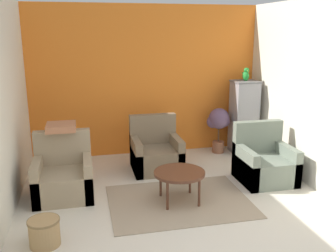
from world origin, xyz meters
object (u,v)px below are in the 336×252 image
Objects in this scene: coffee_table at (179,174)px; birdcage at (244,117)px; armchair_right at (264,163)px; armchair_middle at (156,153)px; potted_plant at (219,123)px; wicker_basket at (44,232)px; armchair_left at (64,177)px; parrot at (246,75)px.

birdcage reaches higher than coffee_table.
armchair_right and armchair_middle have the same top height.
potted_plant is (-0.21, 1.50, 0.32)m from armchair_right.
armchair_left is at bearing 82.66° from wicker_basket.
potted_plant is 2.50× the size of wicker_basket.
armchair_middle is (-1.57, 0.88, 0.00)m from armchair_right.
birdcage is 0.49m from potted_plant.
armchair_left is 3.56× the size of parrot.
armchair_right is 3.56× the size of parrot.
birdcage is 4.38m from wicker_basket.
potted_plant reaches higher than coffee_table.
potted_plant is (-0.47, 0.08, -0.92)m from parrot.
coffee_table is 0.50× the size of birdcage.
birdcage is (1.83, 0.54, 0.42)m from armchair_middle.
birdcage is at bearing 16.29° from armchair_middle.
coffee_table is 2.34m from potted_plant.
armchair_right reaches higher than coffee_table.
coffee_table is at bearing -87.06° from armchair_middle.
potted_plant is at bearing 25.58° from armchair_left.
parrot is 1.04m from potted_plant.
armchair_right reaches higher than wicker_basket.
potted_plant is at bearing 24.41° from armchair_middle.
armchair_left is 2.57× the size of wicker_basket.
coffee_table is at bearing 22.48° from wicker_basket.
coffee_table is at bearing -163.50° from armchair_right.
potted_plant is at bearing 56.36° from coffee_table.
armchair_left is 0.65× the size of birdcage.
parrot reaches higher than birdcage.
potted_plant is (2.86, 1.37, 0.32)m from armchair_left.
parrot is at bearing 36.39° from wicker_basket.
potted_plant is at bearing 98.06° from armchair_right.
armchair_left reaches higher than wicker_basket.
potted_plant is (1.36, 0.62, 0.32)m from armchair_middle.
armchair_right is 1.50m from birdcage.
wicker_basket is at bearing -129.21° from armchair_middle.
armchair_right is 1.54m from potted_plant.
armchair_middle is at bearing 92.94° from coffee_table.
wicker_basket is (-3.50, -2.58, -1.35)m from parrot.
armchair_left is 1.31m from wicker_basket.
birdcage is 1.59× the size of potted_plant.
parrot is at bearing 21.15° from armchair_left.
armchair_middle is 1.53m from potted_plant.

